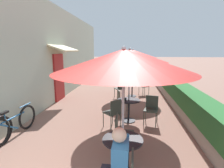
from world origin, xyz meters
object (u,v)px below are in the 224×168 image
Objects in this scene: patio_table_near at (123,150)px; cafe_chair_mid_left at (121,100)px; seated_patron_near_left at (116,165)px; cafe_chair_mid_right at (113,111)px; coffee_cup_mid at (125,99)px; cafe_chair_far_left at (120,88)px; patio_table_far at (132,86)px; cafe_chair_far_right at (143,85)px; cafe_chair_near_right at (121,131)px; patio_umbrella_mid at (130,56)px; patio_umbrella_far at (133,54)px; cafe_chair_mid_back at (151,107)px; bicycle_second at (14,124)px; coffee_cup_near at (127,137)px; patio_umbrella_near at (124,61)px; patio_table_mid at (129,106)px.

cafe_chair_mid_left is (-0.20, 3.18, 0.02)m from patio_table_near.
seated_patron_near_left is 2.69m from cafe_chair_mid_right.
coffee_cup_mid is at bearing -3.93° from cafe_chair_mid_left.
coffee_cup_mid is 0.10× the size of cafe_chair_far_left.
patio_table_far is 0.71m from cafe_chair_far_right.
seated_patron_near_left is at bearing 1.67° from cafe_chair_near_right.
cafe_chair_mid_left is 1.00× the size of cafe_chair_mid_right.
patio_umbrella_far is at bearing 87.78° from patio_umbrella_mid.
cafe_chair_mid_back is at bearing 72.33° from patio_table_near.
patio_table_far is at bearing 87.78° from patio_umbrella_mid.
cafe_chair_near_right is 0.37× the size of patio_umbrella_far.
cafe_chair_far_left reaches higher than bicycle_second.
coffee_cup_mid is at bearing 47.03° from cafe_chair_far_right.
patio_umbrella_far is (0.39, 2.49, 1.58)m from cafe_chair_mid_left.
cafe_chair_mid_back is 3.67m from cafe_chair_far_right.
cafe_chair_near_right is at bearing 78.05° from cafe_chair_mid_back.
patio_table_near is 0.42× the size of bicycle_second.
cafe_chair_mid_right is 4.29m from cafe_chair_far_right.
cafe_chair_mid_back is (0.70, -0.10, -1.58)m from patio_umbrella_mid.
coffee_cup_near is 6.13m from cafe_chair_far_right.
patio_table_near is at bearing 52.10° from cafe_chair_far_right.
patio_umbrella_near reaches higher than seated_patron_near_left.
seated_patron_near_left is 5.96m from cafe_chair_far_left.
cafe_chair_near_right is at bearing -4.01° from bicycle_second.
cafe_chair_far_left is at bearing 99.26° from patio_table_mid.
cafe_chair_mid_back is at bearing -7.72° from patio_table_mid.
cafe_chair_near_right is 5.21m from patio_umbrella_far.
cafe_chair_far_right is at bearing 172.67° from cafe_chair_near_right.
cafe_chair_far_right is (0.76, 6.10, 0.02)m from patio_table_near.
patio_umbrella_mid is at bearing 6.19° from cafe_chair_mid_right.
cafe_chair_mid_left is 2.53m from patio_table_far.
patio_table_mid is (0.13, 1.81, -0.02)m from cafe_chair_near_right.
patio_table_near is 5.89m from patio_umbrella_far.
coffee_cup_near reaches higher than patio_table_near.
patio_umbrella_near reaches higher than cafe_chair_far_left.
patio_table_far is at bearing -104.04° from patio_umbrella_far.
patio_table_near is 0.27m from coffee_cup_near.
coffee_cup_mid is at bearing 1.01° from seated_patron_near_left.
cafe_chair_mid_left is 1.00× the size of cafe_chair_far_right.
coffee_cup_near is at bearing 87.99° from cafe_chair_mid_back.
cafe_chair_mid_left is (-0.15, 3.88, -0.17)m from seated_patron_near_left.
patio_table_far is (0.23, 3.26, -0.25)m from coffee_cup_mid.
cafe_chair_near_right and cafe_chair_far_right have the same top height.
coffee_cup_mid is 3.78m from cafe_chair_far_right.
patio_umbrella_mid is 3.71m from bicycle_second.
cafe_chair_mid_right is at bearing 100.55° from patio_table_near.
cafe_chair_far_right is at bearing 58.00° from bicycle_second.
patio_umbrella_far is at bearing 35.39° from cafe_chair_mid_right.
patio_umbrella_far is at bearing 86.01° from coffee_cup_mid.
bicycle_second is (-2.97, -1.40, -0.13)m from patio_table_mid.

